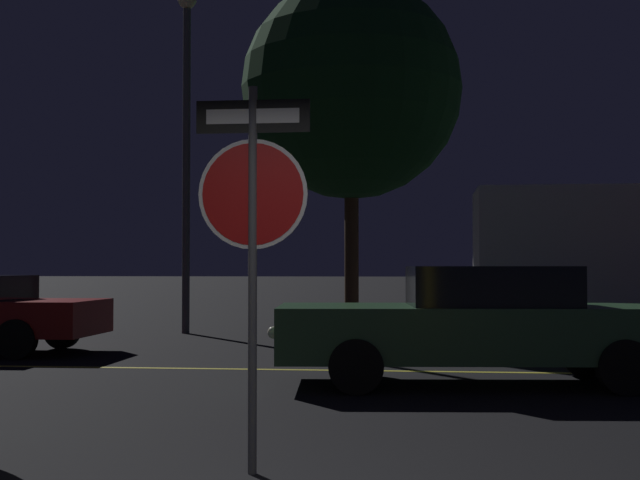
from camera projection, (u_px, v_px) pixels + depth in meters
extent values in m
cube|color=gold|center=(374.00, 371.00, 11.79)|extent=(35.61, 0.12, 0.01)
cylinder|color=#4C4C51|center=(253.00, 279.00, 5.95)|extent=(0.06, 0.06, 2.59)
cylinder|color=white|center=(253.00, 194.00, 5.97)|extent=(0.74, 0.01, 0.74)
cylinder|color=#B71414|center=(253.00, 194.00, 5.97)|extent=(0.69, 0.02, 0.69)
cube|color=black|center=(253.00, 116.00, 5.98)|extent=(0.77, 0.02, 0.22)
cube|color=white|center=(253.00, 116.00, 5.98)|extent=(0.63, 0.03, 0.10)
cylinder|color=black|center=(17.00, 339.00, 13.26)|extent=(0.60, 0.21, 0.60)
cylinder|color=black|center=(62.00, 331.00, 15.04)|extent=(0.60, 0.21, 0.60)
cube|color=#335B38|center=(478.00, 332.00, 10.42)|extent=(4.79, 2.11, 0.62)
cube|color=black|center=(490.00, 286.00, 10.43)|extent=(1.98, 1.63, 0.46)
cylinder|color=black|center=(356.00, 367.00, 9.62)|extent=(0.61, 0.25, 0.60)
cylinder|color=black|center=(354.00, 352.00, 11.27)|extent=(0.61, 0.25, 0.60)
cylinder|color=black|center=(625.00, 367.00, 9.55)|extent=(0.61, 0.25, 0.60)
cylinder|color=black|center=(583.00, 353.00, 11.20)|extent=(0.61, 0.25, 0.60)
sphere|color=#F4EFCC|center=(274.00, 333.00, 9.94)|extent=(0.14, 0.14, 0.14)
sphere|color=#F4EFCC|center=(280.00, 326.00, 11.00)|extent=(0.14, 0.14, 0.14)
cube|color=silver|center=(585.00, 253.00, 17.57)|extent=(4.28, 2.38, 2.52)
cylinder|color=black|center=(539.00, 313.00, 18.73)|extent=(0.84, 0.29, 0.84)
cylinder|color=black|center=(554.00, 319.00, 16.51)|extent=(0.84, 0.29, 0.84)
cylinder|color=#4C4C51|center=(186.00, 170.00, 18.61)|extent=(0.16, 0.16, 6.81)
cylinder|color=#422D1E|center=(352.00, 248.00, 20.07)|extent=(0.32, 0.32, 3.62)
sphere|color=#143819|center=(351.00, 89.00, 20.18)|extent=(4.99, 4.99, 4.99)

